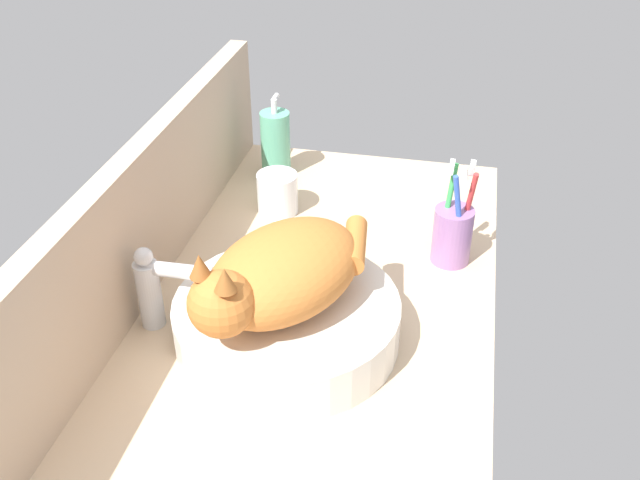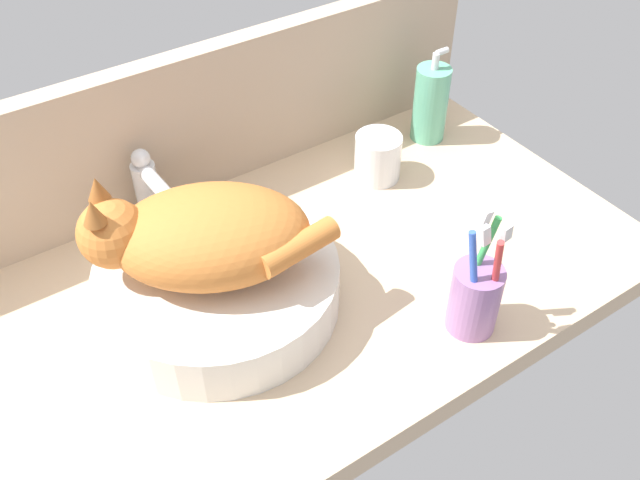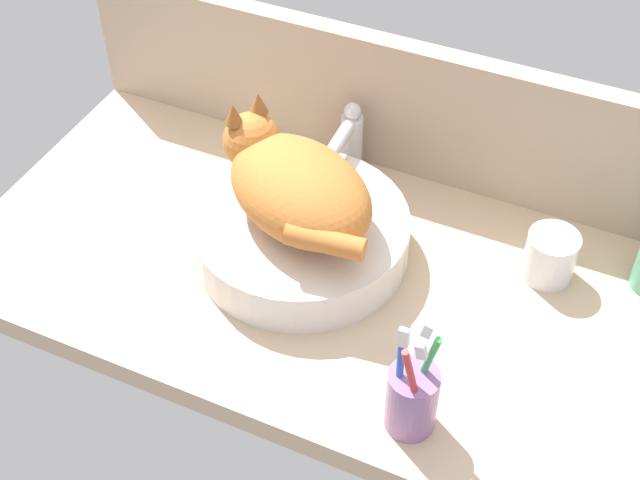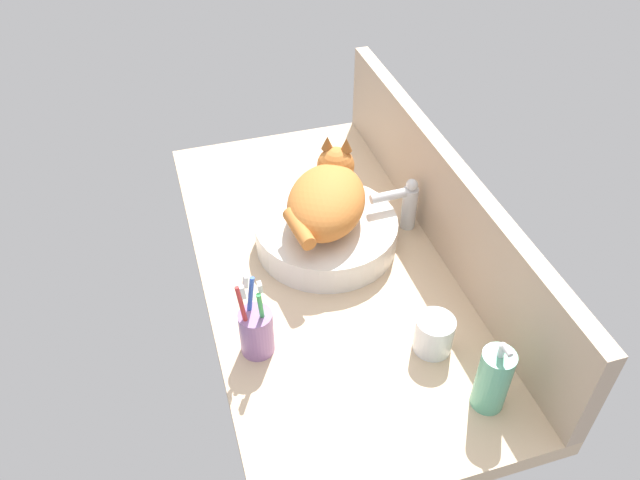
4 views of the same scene
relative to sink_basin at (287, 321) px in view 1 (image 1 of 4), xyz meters
The scene contains 8 objects.
ground_plane 8.24cm from the sink_basin, 11.44° to the right, with size 111.29×56.93×4.00cm, color #D1B28E.
backsplash_panel 27.41cm from the sink_basin, 76.70° to the left, with size 111.29×3.60×23.42cm, color tan.
sink_basin is the anchor object (origin of this frame).
cat 9.35cm from the sink_basin, 155.61° to the left, with size 30.03×26.66×14.00cm.
faucet 19.89cm from the sink_basin, 91.68° to the left, with size 3.60×11.83×13.60cm.
soap_dispenser 51.90cm from the sink_basin, 16.84° to the left, with size 5.95×5.95×16.75cm.
toothbrush_cup 33.78cm from the sink_basin, 40.62° to the right, with size 6.57×6.57×18.72cm.
water_glass 36.74cm from the sink_basin, 17.12° to the left, with size 7.62×7.62×7.73cm.
Camera 1 is at (-82.35, -20.02, 69.77)cm, focal length 40.00 mm.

